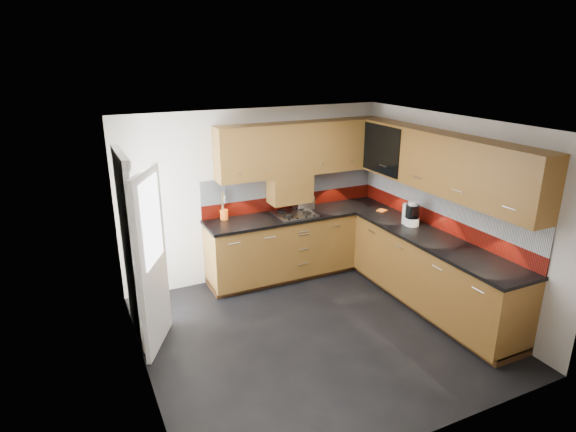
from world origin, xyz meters
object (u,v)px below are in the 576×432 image
toaster (304,203)px  food_processor (412,215)px  utensil_pot (224,213)px  gas_hob (295,214)px

toaster → food_processor: size_ratio=0.89×
utensil_pot → toaster: utensil_pot is taller
utensil_pot → food_processor: 2.51m
gas_hob → food_processor: size_ratio=1.72×
gas_hob → toaster: toaster is taller
gas_hob → utensil_pot: (-0.96, 0.24, 0.08)m
utensil_pot → food_processor: utensil_pot is taller
gas_hob → food_processor: (1.20, -1.05, 0.13)m
gas_hob → toaster: (0.23, 0.17, 0.08)m
toaster → food_processor: bearing=-51.7°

